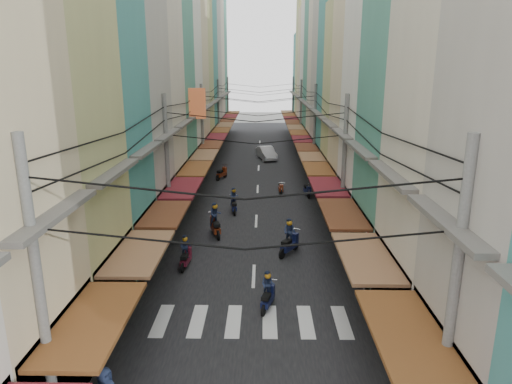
# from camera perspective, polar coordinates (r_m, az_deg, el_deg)

# --- Properties ---
(ground) EXTENTS (160.00, 160.00, 0.00)m
(ground) POSITION_cam_1_polar(r_m,az_deg,el_deg) (23.74, -0.19, -8.38)
(ground) COLOR #60605B
(ground) RESTS_ON ground
(road) EXTENTS (10.00, 80.00, 0.02)m
(road) POSITION_cam_1_polar(r_m,az_deg,el_deg) (42.81, 0.30, 2.44)
(road) COLOR black
(road) RESTS_ON ground
(sidewalk_left) EXTENTS (3.00, 80.00, 0.06)m
(sidewalk_left) POSITION_cam_1_polar(r_m,az_deg,el_deg) (43.36, -8.33, 2.47)
(sidewalk_left) COLOR gray
(sidewalk_left) RESTS_ON ground
(sidewalk_right) EXTENTS (3.00, 80.00, 0.06)m
(sidewalk_right) POSITION_cam_1_polar(r_m,az_deg,el_deg) (43.24, 8.96, 2.41)
(sidewalk_right) COLOR gray
(sidewalk_right) RESTS_ON ground
(crosswalk) EXTENTS (7.55, 2.40, 0.01)m
(crosswalk) POSITION_cam_1_polar(r_m,az_deg,el_deg) (18.39, -0.55, -15.83)
(crosswalk) COLOR silver
(crosswalk) RESTS_ON ground
(building_row_left) EXTENTS (7.80, 67.67, 23.70)m
(building_row_left) POSITION_cam_1_polar(r_m,az_deg,el_deg) (39.20, -11.82, 15.34)
(building_row_left) COLOR silver
(building_row_left) RESTS_ON ground
(building_row_right) EXTENTS (7.80, 68.98, 22.59)m
(building_row_right) POSITION_cam_1_polar(r_m,az_deg,el_deg) (38.92, 12.41, 14.77)
(building_row_right) COLOR teal
(building_row_right) RESTS_ON ground
(utility_poles) EXTENTS (10.20, 66.13, 8.20)m
(utility_poles) POSITION_cam_1_polar(r_m,az_deg,el_deg) (36.87, 0.24, 10.72)
(utility_poles) COLOR slate
(utility_poles) RESTS_ON ground
(white_car) EXTENTS (5.10, 3.03, 1.69)m
(white_car) POSITION_cam_1_polar(r_m,az_deg,el_deg) (49.20, 1.32, 4.12)
(white_car) COLOR #BAB9BE
(white_car) RESTS_ON ground
(bicycle) EXTENTS (1.63, 1.09, 1.05)m
(bicycle) POSITION_cam_1_polar(r_m,az_deg,el_deg) (22.73, 16.15, -10.15)
(bicycle) COLOR black
(bicycle) RESTS_ON ground
(moving_scooters) EXTENTS (7.57, 24.11, 2.01)m
(moving_scooters) POSITION_cam_1_polar(r_m,az_deg,el_deg) (27.54, -1.33, -3.76)
(moving_scooters) COLOR black
(moving_scooters) RESTS_ON ground
(parked_scooters) EXTENTS (12.79, 13.07, 1.02)m
(parked_scooters) POSITION_cam_1_polar(r_m,az_deg,el_deg) (19.74, 12.29, -12.33)
(parked_scooters) COLOR black
(parked_scooters) RESTS_ON ground
(pedestrians) EXTENTS (14.13, 26.77, 2.23)m
(pedestrians) POSITION_cam_1_polar(r_m,az_deg,el_deg) (26.02, -9.11, -3.98)
(pedestrians) COLOR #261E29
(pedestrians) RESTS_ON ground
(market_umbrella) EXTENTS (2.45, 2.45, 2.58)m
(market_umbrella) POSITION_cam_1_polar(r_m,az_deg,el_deg) (16.81, 23.69, -11.67)
(market_umbrella) COLOR #B2B2B7
(market_umbrella) RESTS_ON ground
(traffic_sign) EXTENTS (0.10, 0.62, 2.84)m
(traffic_sign) POSITION_cam_1_polar(r_m,az_deg,el_deg) (20.37, 13.65, -6.70)
(traffic_sign) COLOR slate
(traffic_sign) RESTS_ON ground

